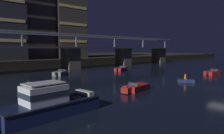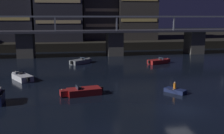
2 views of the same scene
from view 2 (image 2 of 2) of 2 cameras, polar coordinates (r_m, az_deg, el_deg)
The scene contains 9 objects.
ground_plane at distance 27.30m, azimuth 14.92°, elevation -8.98°, with size 400.00×400.00×0.00m, color black.
far_riverbank at distance 110.45m, azimuth -3.85°, elevation 6.72°, with size 240.00×80.00×2.20m, color black.
river_bridge at distance 62.77m, azimuth 0.55°, elevation 6.28°, with size 88.16×6.40×9.38m.
tower_central at distance 84.81m, azimuth -1.84°, elevation 13.88°, with size 13.53×12.78×22.96m.
speedboat_near_center at distance 52.13m, azimuth -6.92°, elevation 1.22°, with size 4.57×4.17×1.16m.
speedboat_near_right at distance 52.54m, azimuth 10.15°, elevation 1.20°, with size 5.10×3.05×1.16m.
speedboat_mid_left at distance 40.53m, azimuth -19.12°, elevation -2.10°, with size 3.64×4.85×1.16m.
speedboat_mid_right at distance 31.20m, azimuth -6.49°, elevation -5.36°, with size 5.23×2.46×1.16m.
dinghy_with_paddler at distance 32.86m, azimuth 13.67°, elevation -5.01°, with size 2.68×2.74×1.36m.
Camera 2 is at (-10.95, -23.28, 9.11)m, focal length 41.76 mm.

